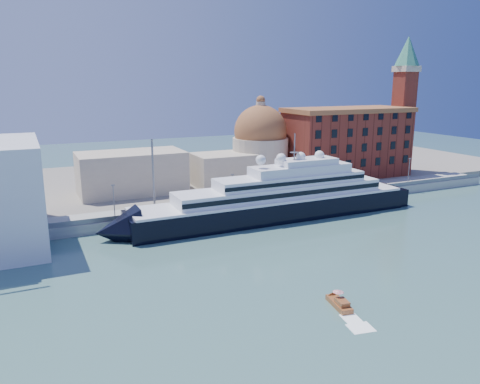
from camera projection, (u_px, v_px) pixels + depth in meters
name	position (u px, v px, depth m)	size (l,w,h in m)	color
ground	(295.00, 253.00, 94.52)	(400.00, 400.00, 0.00)	#3C6766
quay	(228.00, 207.00, 124.22)	(180.00, 10.00, 2.50)	gray
land	(180.00, 179.00, 160.45)	(260.00, 72.00, 2.00)	slate
quay_fence	(235.00, 204.00, 119.82)	(180.00, 0.10, 1.20)	slate
superyacht	(266.00, 203.00, 116.07)	(83.02, 11.51, 24.81)	black
water_taxi	(340.00, 303.00, 71.66)	(2.86, 5.97, 2.72)	brown
warehouse	(347.00, 142.00, 158.55)	(43.00, 19.00, 23.25)	maroon
campanile	(404.00, 96.00, 164.95)	(8.40, 8.40, 47.00)	maroon
church	(216.00, 157.00, 145.54)	(66.00, 18.00, 25.50)	beige
lamp_posts	(184.00, 181.00, 115.51)	(120.80, 2.40, 18.00)	slate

